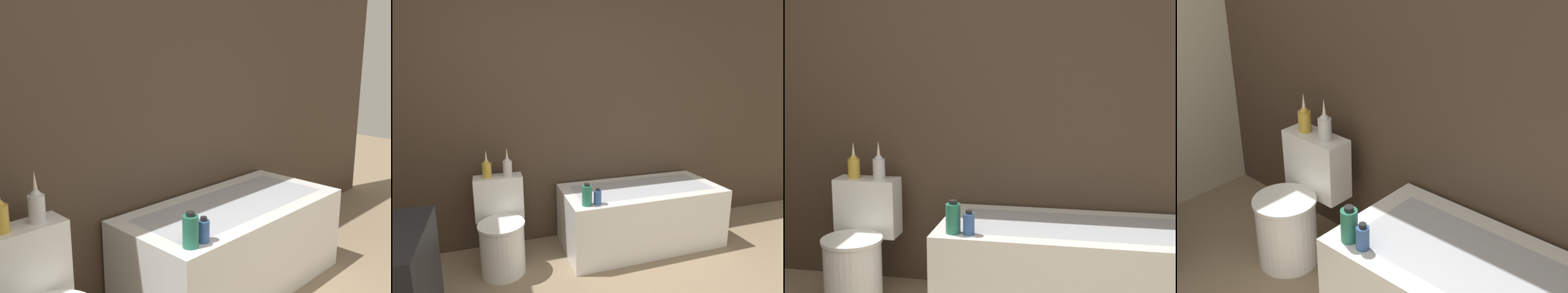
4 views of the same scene
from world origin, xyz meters
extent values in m
cube|color=#423326|center=(0.00, 2.24, 1.30)|extent=(6.40, 0.06, 2.60)
cube|color=white|center=(0.78, 1.85, 0.28)|extent=(1.47, 0.68, 0.55)
cube|color=#B7BCC6|center=(0.78, 1.85, 0.54)|extent=(1.27, 0.48, 0.01)
cube|color=white|center=(-0.49, 2.01, 0.55)|extent=(0.40, 0.17, 0.37)
cylinder|color=gold|center=(-0.57, 2.01, 0.79)|extent=(0.07, 0.07, 0.12)
cylinder|color=silver|center=(-0.41, 2.01, 0.80)|extent=(0.08, 0.08, 0.13)
sphere|color=silver|center=(-0.41, 2.01, 0.86)|extent=(0.05, 0.05, 0.05)
cone|color=beige|center=(-0.41, 2.01, 0.92)|extent=(0.03, 0.03, 0.12)
cylinder|color=#267259|center=(0.17, 1.60, 0.63)|extent=(0.08, 0.08, 0.16)
cylinder|color=black|center=(0.17, 1.60, 0.72)|extent=(0.04, 0.04, 0.02)
cylinder|color=#335999|center=(0.25, 1.59, 0.61)|extent=(0.06, 0.06, 0.11)
cylinder|color=black|center=(0.25, 1.59, 0.67)|extent=(0.03, 0.03, 0.02)
camera|label=1|loc=(-1.29, 0.13, 1.54)|focal=42.00mm
camera|label=2|loc=(-0.54, -0.56, 1.51)|focal=28.00mm
camera|label=3|loc=(0.85, -1.14, 1.49)|focal=50.00mm
camera|label=4|loc=(1.61, 0.14, 2.05)|focal=50.00mm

